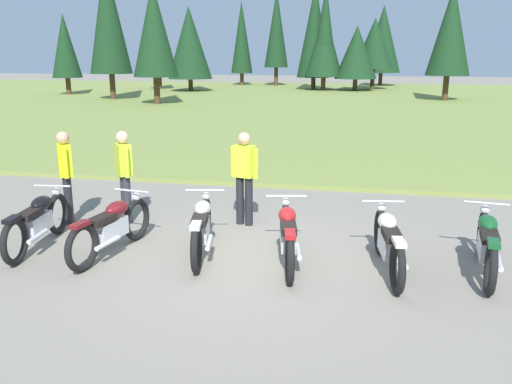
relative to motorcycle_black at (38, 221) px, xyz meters
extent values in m
plane|color=gray|center=(3.36, 0.10, -0.44)|extent=(140.00, 140.00, 0.00)
cube|color=olive|center=(3.36, 26.52, -0.39)|extent=(80.00, 44.00, 0.10)
cylinder|color=#47331E|center=(4.26, 37.21, 0.09)|extent=(0.36, 0.36, 1.06)
cone|color=#143319|center=(4.26, 37.21, 2.68)|extent=(3.36, 3.36, 4.11)
cylinder|color=#47331E|center=(10.09, 29.00, 0.40)|extent=(0.36, 0.36, 1.67)
cone|color=#143319|center=(10.09, 29.00, 3.99)|extent=(2.71, 2.71, 5.52)
cylinder|color=#47331E|center=(6.47, 45.22, 0.21)|extent=(0.36, 0.36, 1.30)
cone|color=#143319|center=(6.47, 45.22, 3.89)|extent=(3.50, 3.50, 6.06)
cylinder|color=#47331E|center=(-7.06, 23.00, 0.41)|extent=(0.36, 0.36, 1.69)
cone|color=#143319|center=(-7.06, 23.00, 3.89)|extent=(2.61, 2.61, 5.28)
cylinder|color=#47331E|center=(-12.22, 36.71, 0.16)|extent=(0.36, 0.36, 1.19)
cone|color=#143319|center=(-12.22, 36.71, 3.09)|extent=(2.09, 2.09, 4.69)
cylinder|color=#47331E|center=(-8.70, 34.40, 0.10)|extent=(0.36, 0.36, 1.07)
cone|color=#143319|center=(-8.70, 34.40, 3.40)|extent=(3.50, 3.50, 5.53)
cylinder|color=#47331E|center=(-16.42, 29.20, 0.22)|extent=(0.36, 0.36, 1.31)
cone|color=#143319|center=(-16.42, 29.20, 3.13)|extent=(2.14, 2.14, 4.51)
cylinder|color=#47331E|center=(-11.24, 25.79, 0.44)|extent=(0.36, 0.36, 1.75)
cone|color=#143319|center=(-11.24, 25.79, 4.86)|extent=(2.69, 2.69, 7.10)
cylinder|color=#47331E|center=(-6.59, 43.76, 0.17)|extent=(0.36, 0.36, 1.22)
cone|color=#143319|center=(-6.59, 43.76, 4.09)|extent=(2.05, 2.05, 6.61)
cylinder|color=#47331E|center=(-3.18, 43.29, 0.45)|extent=(0.36, 0.36, 1.78)
cone|color=#143319|center=(-3.18, 43.29, 4.83)|extent=(2.21, 2.21, 6.97)
cylinder|color=#47331E|center=(1.68, 37.31, 0.17)|extent=(0.36, 0.36, 1.21)
cone|color=#143319|center=(1.68, 37.31, 3.31)|extent=(3.07, 3.07, 5.07)
cylinder|color=#47331E|center=(1.71, 37.22, 0.22)|extent=(0.36, 0.36, 1.31)
cone|color=#143319|center=(1.71, 37.22, 4.38)|extent=(2.17, 2.17, 7.02)
cylinder|color=#47331E|center=(0.80, 38.21, 0.11)|extent=(0.36, 0.36, 1.10)
cone|color=#143319|center=(0.80, 38.21, 4.41)|extent=(2.80, 2.80, 7.48)
cylinder|color=#47331E|center=(5.65, 39.37, 0.46)|extent=(0.36, 0.36, 1.80)
cone|color=#143319|center=(5.65, 39.37, 3.39)|extent=(3.30, 3.30, 4.07)
torus|color=black|center=(-0.08, 0.68, -0.09)|extent=(0.18, 0.71, 0.70)
torus|color=black|center=(0.08, -0.71, -0.09)|extent=(0.18, 0.71, 0.70)
cube|color=silver|center=(0.00, -0.01, -0.04)|extent=(0.27, 0.66, 0.28)
ellipsoid|color=black|center=(-0.02, 0.17, 0.24)|extent=(0.31, 0.51, 0.22)
cube|color=black|center=(0.02, -0.23, 0.18)|extent=(0.27, 0.50, 0.10)
cube|color=black|center=(0.08, -0.71, 0.25)|extent=(0.17, 0.33, 0.06)
cylinder|color=silver|center=(-0.07, 0.58, 0.42)|extent=(0.62, 0.10, 0.03)
sphere|color=silver|center=(-0.08, 0.70, 0.29)|extent=(0.14, 0.14, 0.14)
cylinder|color=silver|center=(0.17, -0.30, -0.14)|extent=(0.13, 0.55, 0.07)
torus|color=black|center=(1.37, 0.64, -0.09)|extent=(0.21, 0.71, 0.70)
torus|color=black|center=(1.16, -0.74, -0.09)|extent=(0.21, 0.71, 0.70)
cube|color=silver|center=(1.27, -0.05, -0.04)|extent=(0.30, 0.66, 0.28)
ellipsoid|color=maroon|center=(1.29, 0.13, 0.24)|extent=(0.33, 0.51, 0.22)
cube|color=black|center=(1.23, -0.27, 0.18)|extent=(0.29, 0.51, 0.10)
cube|color=maroon|center=(1.16, -0.74, 0.25)|extent=(0.19, 0.34, 0.06)
cylinder|color=silver|center=(1.36, 0.54, 0.42)|extent=(0.62, 0.13, 0.03)
sphere|color=silver|center=(1.38, 0.66, 0.29)|extent=(0.14, 0.14, 0.14)
cylinder|color=silver|center=(1.36, -0.37, -0.14)|extent=(0.15, 0.55, 0.07)
torus|color=black|center=(2.48, 0.91, -0.09)|extent=(0.23, 0.71, 0.70)
torus|color=black|center=(2.74, -0.47, -0.09)|extent=(0.23, 0.71, 0.70)
cube|color=silver|center=(2.61, 0.22, -0.04)|extent=(0.32, 0.67, 0.28)
ellipsoid|color=#B7B7BC|center=(2.58, 0.39, 0.24)|extent=(0.35, 0.52, 0.22)
cube|color=black|center=(2.65, 0.00, 0.18)|extent=(0.31, 0.51, 0.10)
cube|color=#B7B7BC|center=(2.74, -0.47, 0.25)|extent=(0.20, 0.34, 0.06)
cylinder|color=silver|center=(2.50, 0.81, 0.42)|extent=(0.61, 0.15, 0.03)
sphere|color=silver|center=(2.48, 0.93, 0.29)|extent=(0.14, 0.14, 0.14)
cylinder|color=silver|center=(2.81, -0.05, -0.14)|extent=(0.17, 0.55, 0.07)
torus|color=black|center=(3.82, 0.80, -0.09)|extent=(0.23, 0.71, 0.70)
torus|color=black|center=(4.07, -0.58, -0.09)|extent=(0.23, 0.71, 0.70)
cube|color=silver|center=(3.95, 0.11, -0.04)|extent=(0.31, 0.67, 0.28)
ellipsoid|color=#AD1919|center=(3.91, 0.29, 0.24)|extent=(0.34, 0.52, 0.22)
cube|color=black|center=(3.99, -0.10, 0.18)|extent=(0.30, 0.51, 0.10)
cube|color=#AD1919|center=(4.07, -0.58, 0.25)|extent=(0.20, 0.34, 0.06)
cylinder|color=silver|center=(3.84, 0.70, 0.42)|extent=(0.62, 0.14, 0.03)
sphere|color=silver|center=(3.81, 0.82, 0.29)|extent=(0.14, 0.14, 0.14)
cylinder|color=silver|center=(4.14, -0.16, -0.14)|extent=(0.17, 0.55, 0.07)
torus|color=black|center=(5.28, 0.78, -0.09)|extent=(0.19, 0.71, 0.70)
torus|color=black|center=(5.46, -0.61, -0.09)|extent=(0.19, 0.71, 0.70)
cube|color=silver|center=(5.37, 0.09, -0.04)|extent=(0.28, 0.66, 0.28)
ellipsoid|color=beige|center=(5.35, 0.26, 0.24)|extent=(0.32, 0.51, 0.22)
cube|color=black|center=(5.40, -0.13, 0.18)|extent=(0.28, 0.50, 0.10)
cube|color=beige|center=(5.46, -0.61, 0.25)|extent=(0.18, 0.34, 0.06)
cylinder|color=silver|center=(5.29, 0.68, 0.42)|extent=(0.62, 0.11, 0.03)
sphere|color=silver|center=(5.28, 0.80, 0.29)|extent=(0.14, 0.14, 0.14)
cylinder|color=silver|center=(5.55, -0.19, -0.14)|extent=(0.14, 0.55, 0.07)
torus|color=black|center=(6.79, 0.97, -0.09)|extent=(0.19, 0.71, 0.70)
torus|color=black|center=(6.62, -0.42, -0.09)|extent=(0.19, 0.71, 0.70)
cube|color=silver|center=(6.70, 0.28, -0.04)|extent=(0.28, 0.66, 0.28)
ellipsoid|color=#144C23|center=(6.73, 0.45, 0.24)|extent=(0.32, 0.51, 0.22)
cube|color=black|center=(6.68, 0.06, 0.18)|extent=(0.28, 0.50, 0.10)
cube|color=#144C23|center=(6.62, -0.42, 0.25)|extent=(0.18, 0.34, 0.06)
cylinder|color=silver|center=(6.78, 0.87, 0.42)|extent=(0.62, 0.11, 0.03)
sphere|color=silver|center=(6.79, 0.99, 0.29)|extent=(0.14, 0.14, 0.14)
cylinder|color=silver|center=(6.80, -0.04, -0.14)|extent=(0.14, 0.55, 0.07)
cylinder|color=black|center=(-0.16, 1.19, 0.00)|extent=(0.14, 0.14, 0.88)
cylinder|color=black|center=(-0.26, 1.34, 0.00)|extent=(0.14, 0.14, 0.88)
cube|color=#D8EA19|center=(-0.21, 1.26, 0.72)|extent=(0.38, 0.42, 0.56)
sphere|color=tan|center=(-0.21, 1.26, 1.12)|extent=(0.22, 0.22, 0.22)
cylinder|color=#D8EA19|center=(-0.08, 1.07, 0.70)|extent=(0.09, 0.09, 0.52)
cylinder|color=#D8EA19|center=(-0.34, 1.45, 0.70)|extent=(0.09, 0.09, 0.52)
cylinder|color=#2D2D38|center=(0.74, 1.59, 0.00)|extent=(0.14, 0.14, 0.88)
cylinder|color=#2D2D38|center=(0.85, 1.44, 0.00)|extent=(0.14, 0.14, 0.88)
cube|color=#C6E52D|center=(0.79, 1.51, 0.72)|extent=(0.40, 0.42, 0.56)
sphere|color=beige|center=(0.79, 1.51, 1.12)|extent=(0.22, 0.22, 0.22)
cylinder|color=#C6E52D|center=(0.65, 1.70, 0.70)|extent=(0.09, 0.09, 0.52)
cylinder|color=#C6E52D|center=(0.93, 1.33, 0.70)|extent=(0.09, 0.09, 0.52)
cylinder|color=black|center=(2.85, 1.81, 0.00)|extent=(0.14, 0.14, 0.88)
cylinder|color=black|center=(3.02, 1.76, 0.00)|extent=(0.14, 0.14, 0.88)
cube|color=#C6E52D|center=(2.93, 1.78, 0.72)|extent=(0.41, 0.32, 0.56)
sphere|color=tan|center=(2.93, 1.78, 1.12)|extent=(0.22, 0.22, 0.22)
cylinder|color=#C6E52D|center=(2.71, 1.85, 0.70)|extent=(0.09, 0.09, 0.52)
cylinder|color=#C6E52D|center=(3.15, 1.72, 0.70)|extent=(0.09, 0.09, 0.52)
camera|label=1|loc=(4.92, -7.12, 2.54)|focal=37.21mm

